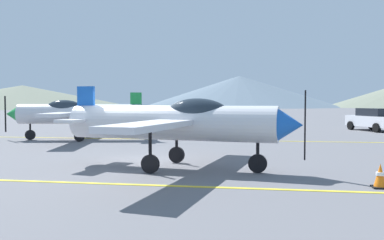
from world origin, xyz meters
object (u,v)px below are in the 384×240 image
(airplane_mid, at_px, (75,113))
(car_sedan, at_px, (375,119))
(airplane_near, at_px, (179,122))
(traffic_cone_front, at_px, (380,176))

(airplane_mid, distance_m, car_sedan, 20.57)
(airplane_near, bearing_deg, traffic_cone_front, -21.09)
(airplane_mid, relative_size, traffic_cone_front, 14.61)
(airplane_near, distance_m, car_sedan, 21.15)
(airplane_near, relative_size, car_sedan, 1.85)
(traffic_cone_front, bearing_deg, car_sedan, 74.99)
(airplane_mid, bearing_deg, airplane_near, -48.96)
(airplane_mid, bearing_deg, traffic_cone_front, -39.70)
(airplane_near, distance_m, airplane_mid, 11.24)
(airplane_near, relative_size, traffic_cone_front, 14.62)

